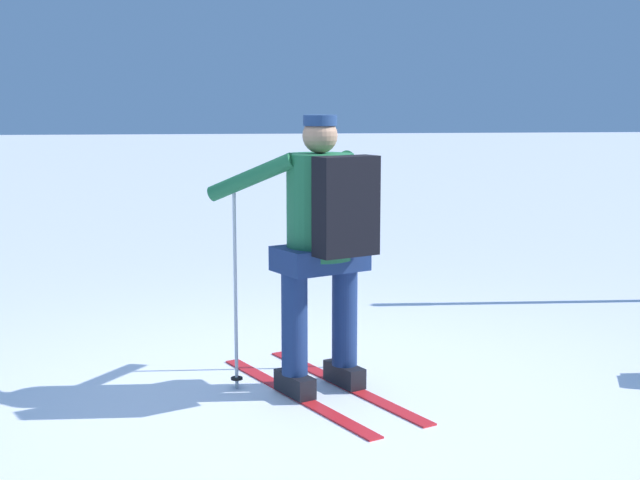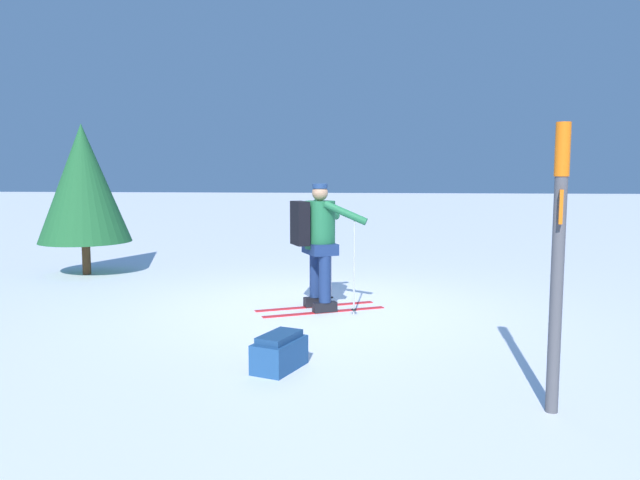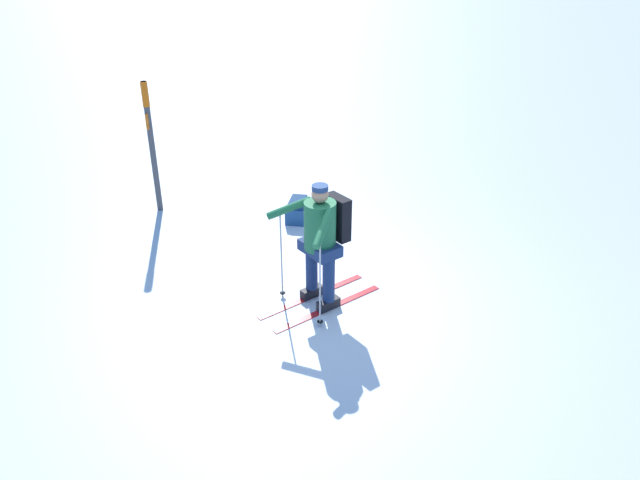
# 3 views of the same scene
# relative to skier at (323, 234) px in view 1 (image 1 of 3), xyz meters

# --- Properties ---
(ground_plane) EXTENTS (80.00, 80.00, 0.00)m
(ground_plane) POSITION_rel_skier_xyz_m (0.07, 0.03, -0.93)
(ground_plane) COLOR white
(skier) EXTENTS (1.19, 1.64, 1.60)m
(skier) POSITION_rel_skier_xyz_m (0.00, 0.00, 0.00)
(skier) COLOR red
(skier) RESTS_ON ground_plane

